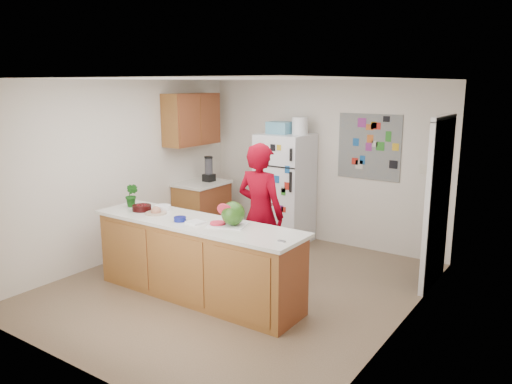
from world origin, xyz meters
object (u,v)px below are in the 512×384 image
Objects in this scene: watermelon at (233,213)px; cherry_bowl at (142,208)px; person at (260,214)px; refrigerator at (285,189)px.

cherry_bowl is at bearing -175.93° from watermelon.
person is 0.75m from watermelon.
person is 1.46m from cherry_bowl.
watermelon is 1.34m from cherry_bowl.
person is at bearing 33.62° from cherry_bowl.
refrigerator is at bearing -67.86° from person.
watermelon is at bearing -72.63° from refrigerator.
refrigerator is at bearing 107.37° from watermelon.
cherry_bowl is at bearing 35.00° from person.
refrigerator is 1.70m from person.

